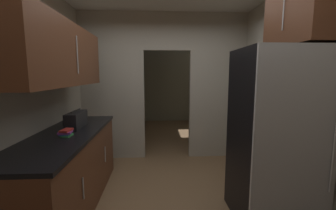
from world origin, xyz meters
The scene contains 10 objects.
ground centered at (0.00, 0.00, 0.00)m, with size 20.00×20.00×0.00m, color brown.
kitchen_partition centered at (-0.01, 1.76, 1.44)m, with size 3.06×0.12×2.71m.
adjoining_room_shell centered at (0.00, 3.99, 1.35)m, with size 3.06×3.47×2.71m.
kitchen_flank_right centered at (1.58, -0.37, 1.35)m, with size 0.10×4.26×2.71m, color #ADA899.
refrigerator centered at (1.11, -0.18, 0.93)m, with size 0.80×0.77×1.85m.
lower_cabinet_run centered at (-1.20, 0.13, 0.46)m, with size 0.67×2.12×0.92m.
upper_cabinet_counterside centered at (-1.20, 0.13, 1.80)m, with size 0.36×1.91×0.68m.
upper_cabinet_fridgeside centered at (1.35, -0.08, 2.29)m, with size 0.36×0.88×0.80m.
boombox centered at (-1.17, 0.41, 1.02)m, with size 0.16×0.44×0.23m.
book_stack centered at (-1.14, 0.01, 0.95)m, with size 0.15×0.17×0.08m.
Camera 1 is at (-0.14, -2.40, 1.59)m, focal length 23.56 mm.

